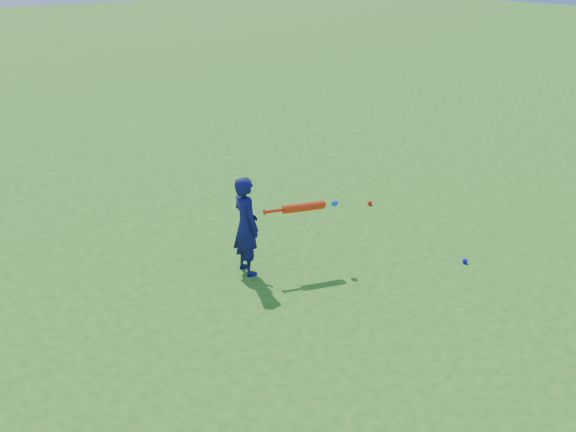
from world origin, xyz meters
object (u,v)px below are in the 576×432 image
at_px(child, 246,226).
at_px(bat_swing, 306,207).
at_px(ground_ball_red, 370,203).
at_px(ground_ball_blue, 465,261).

xyz_separation_m(child, bat_swing, (0.63, -0.30, 0.16)).
bearing_deg(ground_ball_red, bat_swing, -156.85).
height_order(child, ground_ball_red, child).
height_order(ground_ball_blue, bat_swing, bat_swing).
bearing_deg(ground_ball_red, ground_ball_blue, -103.62).
height_order(child, bat_swing, child).
relative_size(ground_ball_red, bat_swing, 0.08).
bearing_deg(child, bat_swing, -107.06).
bearing_deg(bat_swing, child, 175.36).
xyz_separation_m(ground_ball_blue, bat_swing, (-1.49, 1.18, 0.71)).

